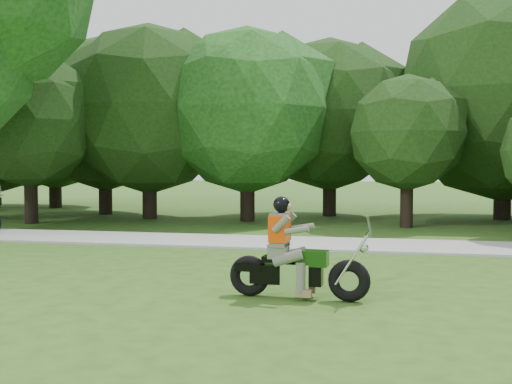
{
  "coord_description": "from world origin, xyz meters",
  "views": [
    {
      "loc": [
        0.89,
        -6.72,
        2.01
      ],
      "look_at": [
        -1.61,
        4.91,
        1.38
      ],
      "focal_mm": 45.0,
      "sensor_mm": 36.0,
      "label": 1
    }
  ],
  "objects": [
    {
      "name": "ground",
      "position": [
        0.0,
        0.0,
        0.0
      ],
      "size": [
        100.0,
        100.0,
        0.0
      ],
      "primitive_type": "plane",
      "color": "#325117",
      "rests_on": "ground"
    },
    {
      "name": "walkway",
      "position": [
        0.0,
        8.0,
        0.03
      ],
      "size": [
        60.0,
        2.2,
        0.06
      ],
      "primitive_type": "cube",
      "color": "#9C9C97",
      "rests_on": "ground"
    },
    {
      "name": "tree_line",
      "position": [
        0.85,
        14.72,
        3.65
      ],
      "size": [
        40.95,
        11.48,
        7.7
      ],
      "color": "black",
      "rests_on": "ground"
    },
    {
      "name": "chopper_motorcycle",
      "position": [
        -0.52,
        2.26,
        0.54
      ],
      "size": [
        2.05,
        0.56,
        1.47
      ],
      "rotation": [
        0.0,
        0.0,
        -0.06
      ],
      "color": "black",
      "rests_on": "ground"
    }
  ]
}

